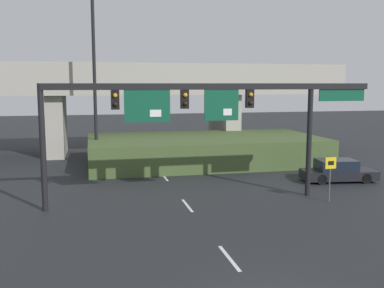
{
  "coord_description": "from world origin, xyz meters",
  "views": [
    {
      "loc": [
        -4.63,
        -10.93,
        6.12
      ],
      "look_at": [
        0.0,
        9.59,
        3.29
      ],
      "focal_mm": 42.0,
      "sensor_mm": 36.0,
      "label": 1
    }
  ],
  "objects_px": {
    "speed_limit_sign": "(330,172)",
    "highway_light_pole_near": "(94,68)",
    "signal_gantry": "(204,106)",
    "parked_sedan_near_right": "(338,171)"
  },
  "relations": [
    {
      "from": "speed_limit_sign",
      "to": "highway_light_pole_near",
      "type": "distance_m",
      "value": 18.38
    },
    {
      "from": "signal_gantry",
      "to": "speed_limit_sign",
      "type": "bearing_deg",
      "value": -14.07
    },
    {
      "from": "signal_gantry",
      "to": "speed_limit_sign",
      "type": "relative_size",
      "value": 7.12
    },
    {
      "from": "speed_limit_sign",
      "to": "highway_light_pole_near",
      "type": "relative_size",
      "value": 0.18
    },
    {
      "from": "signal_gantry",
      "to": "speed_limit_sign",
      "type": "height_order",
      "value": "signal_gantry"
    },
    {
      "from": "highway_light_pole_near",
      "to": "parked_sedan_near_right",
      "type": "distance_m",
      "value": 18.3
    },
    {
      "from": "signal_gantry",
      "to": "parked_sedan_near_right",
      "type": "xyz_separation_m",
      "value": [
        9.43,
        2.89,
        -4.37
      ]
    },
    {
      "from": "highway_light_pole_near",
      "to": "signal_gantry",
      "type": "bearing_deg",
      "value": -65.09
    },
    {
      "from": "speed_limit_sign",
      "to": "parked_sedan_near_right",
      "type": "bearing_deg",
      "value": 55.11
    },
    {
      "from": "speed_limit_sign",
      "to": "highway_light_pole_near",
      "type": "xyz_separation_m",
      "value": [
        -11.63,
        13.04,
        5.69
      ]
    }
  ]
}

